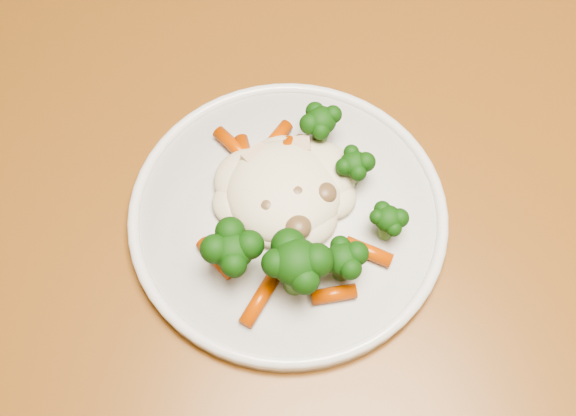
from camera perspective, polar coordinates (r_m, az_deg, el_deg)
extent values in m
plane|color=brown|center=(1.45, -4.51, -1.89)|extent=(3.00, 3.00, 0.00)
cube|color=brown|center=(0.66, -2.89, 1.82)|extent=(1.47, 1.16, 0.04)
cylinder|color=silver|center=(0.61, 0.00, -0.60)|extent=(0.27, 0.27, 0.01)
ellipsoid|color=beige|center=(0.59, -0.32, 1.91)|extent=(0.11, 0.10, 0.04)
ellipsoid|color=black|center=(0.56, -4.29, -3.90)|extent=(0.05, 0.05, 0.05)
ellipsoid|color=black|center=(0.55, 0.63, -4.97)|extent=(0.06, 0.06, 0.05)
ellipsoid|color=black|center=(0.56, 4.28, -4.46)|extent=(0.04, 0.04, 0.04)
ellipsoid|color=black|center=(0.59, 7.80, -1.26)|extent=(0.04, 0.04, 0.03)
ellipsoid|color=black|center=(0.61, 5.16, 3.03)|extent=(0.04, 0.04, 0.03)
ellipsoid|color=black|center=(0.63, 2.59, 6.34)|extent=(0.04, 0.04, 0.04)
cylinder|color=#C44804|center=(0.62, -3.28, 3.69)|extent=(0.01, 0.05, 0.01)
cylinder|color=#C44804|center=(0.62, 0.38, 3.85)|extent=(0.04, 0.05, 0.01)
cylinder|color=#C44804|center=(0.63, 3.04, 4.17)|extent=(0.04, 0.03, 0.01)
cylinder|color=#C44804|center=(0.58, -5.67, -3.95)|extent=(0.03, 0.04, 0.01)
cylinder|color=#C44804|center=(0.57, -2.16, -7.11)|extent=(0.04, 0.04, 0.01)
cylinder|color=#C44804|center=(0.57, 3.65, -6.82)|extent=(0.04, 0.01, 0.01)
cylinder|color=#C44804|center=(0.59, 6.37, -3.46)|extent=(0.04, 0.03, 0.01)
cylinder|color=#C44804|center=(0.59, 1.70, 1.35)|extent=(0.02, 0.04, 0.01)
cylinder|color=#C44804|center=(0.61, -0.69, 3.85)|extent=(0.04, 0.04, 0.01)
cylinder|color=#C44804|center=(0.63, -4.13, 4.74)|extent=(0.04, 0.05, 0.01)
cylinder|color=#C44804|center=(0.63, -1.08, 5.36)|extent=(0.04, 0.04, 0.01)
ellipsoid|color=brown|center=(0.59, 0.61, 1.09)|extent=(0.03, 0.03, 0.02)
ellipsoid|color=brown|center=(0.59, 2.88, 1.16)|extent=(0.02, 0.02, 0.01)
ellipsoid|color=brown|center=(0.58, -1.53, 0.19)|extent=(0.02, 0.02, 0.02)
ellipsoid|color=brown|center=(0.58, 0.80, -1.49)|extent=(0.02, 0.02, 0.02)
cube|color=#CEAF89|center=(0.61, -2.51, 4.00)|extent=(0.03, 0.03, 0.01)
cube|color=#CEAF89|center=(0.62, 0.82, 4.86)|extent=(0.02, 0.02, 0.01)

